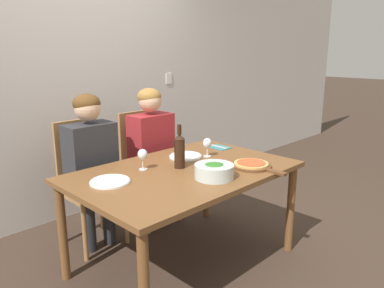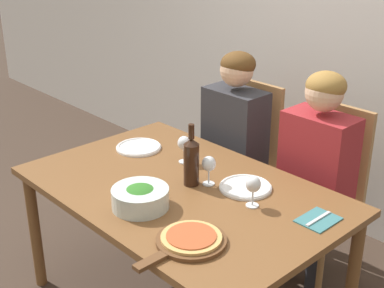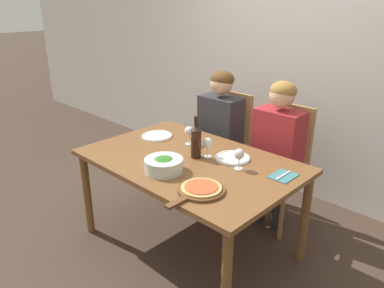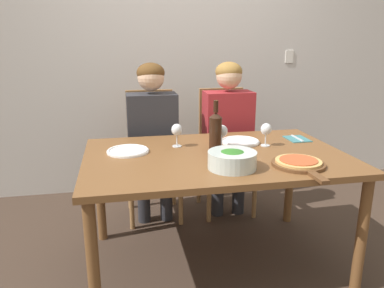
{
  "view_description": "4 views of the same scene",
  "coord_description": "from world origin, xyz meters",
  "px_view_note": "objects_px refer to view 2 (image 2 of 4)",
  "views": [
    {
      "loc": [
        -1.75,
        -1.83,
        1.57
      ],
      "look_at": [
        0.14,
        0.06,
        0.89
      ],
      "focal_mm": 35.0,
      "sensor_mm": 36.0,
      "label": 1
    },
    {
      "loc": [
        1.74,
        -1.56,
        1.96
      ],
      "look_at": [
        -0.1,
        0.17,
        0.89
      ],
      "focal_mm": 50.0,
      "sensor_mm": 36.0,
      "label": 2
    },
    {
      "loc": [
        1.74,
        -1.79,
        1.85
      ],
      "look_at": [
        -0.12,
        0.15,
        0.78
      ],
      "focal_mm": 35.0,
      "sensor_mm": 36.0,
      "label": 3
    },
    {
      "loc": [
        -0.57,
        -2.1,
        1.41
      ],
      "look_at": [
        -0.14,
        0.05,
        0.8
      ],
      "focal_mm": 35.0,
      "sensor_mm": 36.0,
      "label": 4
    }
  ],
  "objects_px": {
    "person_woman": "(233,131)",
    "dinner_plate_right": "(245,187)",
    "pizza_on_board": "(190,240)",
    "wine_glass_centre": "(209,165)",
    "wine_bottle": "(191,161)",
    "person_man": "(316,161)",
    "dinner_plate_left": "(139,147)",
    "chair_right": "(325,189)",
    "wine_glass_left": "(184,144)",
    "wine_glass_right": "(253,186)",
    "chair_left": "(244,157)",
    "broccoli_bowl": "(140,198)",
    "fork_on_napkin": "(318,220)"
  },
  "relations": [
    {
      "from": "wine_bottle",
      "to": "wine_glass_left",
      "type": "xyz_separation_m",
      "value": [
        -0.22,
        0.15,
        -0.02
      ]
    },
    {
      "from": "chair_right",
      "to": "wine_glass_centre",
      "type": "height_order",
      "value": "chair_right"
    },
    {
      "from": "person_man",
      "to": "wine_bottle",
      "type": "bearing_deg",
      "value": -113.22
    },
    {
      "from": "dinner_plate_left",
      "to": "wine_glass_right",
      "type": "xyz_separation_m",
      "value": [
        0.88,
        -0.03,
        0.1
      ]
    },
    {
      "from": "person_man",
      "to": "wine_bottle",
      "type": "relative_size",
      "value": 3.93
    },
    {
      "from": "chair_right",
      "to": "person_woman",
      "type": "height_order",
      "value": "person_woman"
    },
    {
      "from": "chair_left",
      "to": "broccoli_bowl",
      "type": "height_order",
      "value": "chair_left"
    },
    {
      "from": "wine_bottle",
      "to": "wine_glass_centre",
      "type": "xyz_separation_m",
      "value": [
        0.06,
        0.06,
        -0.02
      ]
    },
    {
      "from": "dinner_plate_right",
      "to": "wine_glass_right",
      "type": "relative_size",
      "value": 1.71
    },
    {
      "from": "wine_bottle",
      "to": "wine_glass_right",
      "type": "bearing_deg",
      "value": 8.71
    },
    {
      "from": "wine_glass_right",
      "to": "broccoli_bowl",
      "type": "bearing_deg",
      "value": -132.18
    },
    {
      "from": "dinner_plate_left",
      "to": "person_woman",
      "type": "bearing_deg",
      "value": 70.17
    },
    {
      "from": "person_woman",
      "to": "broccoli_bowl",
      "type": "distance_m",
      "value": 1.04
    },
    {
      "from": "person_man",
      "to": "dinner_plate_left",
      "type": "height_order",
      "value": "person_man"
    },
    {
      "from": "wine_glass_centre",
      "to": "dinner_plate_right",
      "type": "bearing_deg",
      "value": 32.25
    },
    {
      "from": "chair_right",
      "to": "wine_bottle",
      "type": "height_order",
      "value": "wine_bottle"
    },
    {
      "from": "chair_left",
      "to": "broccoli_bowl",
      "type": "bearing_deg",
      "value": -73.08
    },
    {
      "from": "chair_right",
      "to": "dinner_plate_right",
      "type": "distance_m",
      "value": 0.65
    },
    {
      "from": "chair_right",
      "to": "broccoli_bowl",
      "type": "distance_m",
      "value": 1.16
    },
    {
      "from": "wine_bottle",
      "to": "wine_glass_left",
      "type": "relative_size",
      "value": 2.1
    },
    {
      "from": "wine_bottle",
      "to": "dinner_plate_right",
      "type": "xyz_separation_m",
      "value": [
        0.22,
        0.16,
        -0.12
      ]
    },
    {
      "from": "person_woman",
      "to": "chair_right",
      "type": "bearing_deg",
      "value": 11.01
    },
    {
      "from": "broccoli_bowl",
      "to": "chair_left",
      "type": "bearing_deg",
      "value": 106.92
    },
    {
      "from": "dinner_plate_right",
      "to": "wine_glass_centre",
      "type": "bearing_deg",
      "value": -147.75
    },
    {
      "from": "pizza_on_board",
      "to": "wine_glass_centre",
      "type": "distance_m",
      "value": 0.54
    },
    {
      "from": "wine_bottle",
      "to": "wine_glass_centre",
      "type": "relative_size",
      "value": 2.1
    },
    {
      "from": "wine_bottle",
      "to": "pizza_on_board",
      "type": "height_order",
      "value": "wine_bottle"
    },
    {
      "from": "dinner_plate_left",
      "to": "pizza_on_board",
      "type": "distance_m",
      "value": 1.01
    },
    {
      "from": "wine_glass_right",
      "to": "dinner_plate_left",
      "type": "bearing_deg",
      "value": 178.05
    },
    {
      "from": "chair_right",
      "to": "broccoli_bowl",
      "type": "height_order",
      "value": "chair_right"
    },
    {
      "from": "broccoli_bowl",
      "to": "wine_glass_centre",
      "type": "xyz_separation_m",
      "value": [
        0.05,
        0.39,
        0.06
      ]
    },
    {
      "from": "dinner_plate_right",
      "to": "fork_on_napkin",
      "type": "relative_size",
      "value": 1.43
    },
    {
      "from": "wine_bottle",
      "to": "pizza_on_board",
      "type": "xyz_separation_m",
      "value": [
        0.38,
        -0.36,
        -0.11
      ]
    },
    {
      "from": "person_woman",
      "to": "dinner_plate_right",
      "type": "relative_size",
      "value": 4.84
    },
    {
      "from": "chair_left",
      "to": "wine_glass_left",
      "type": "height_order",
      "value": "chair_left"
    },
    {
      "from": "chair_left",
      "to": "chair_right",
      "type": "bearing_deg",
      "value": 0.0
    },
    {
      "from": "wine_glass_left",
      "to": "dinner_plate_right",
      "type": "bearing_deg",
      "value": 1.51
    },
    {
      "from": "broccoli_bowl",
      "to": "wine_glass_centre",
      "type": "height_order",
      "value": "wine_glass_centre"
    },
    {
      "from": "dinner_plate_left",
      "to": "dinner_plate_right",
      "type": "xyz_separation_m",
      "value": [
        0.75,
        0.08,
        0.0
      ]
    },
    {
      "from": "person_woman",
      "to": "wine_bottle",
      "type": "height_order",
      "value": "person_woman"
    },
    {
      "from": "wine_glass_left",
      "to": "wine_glass_right",
      "type": "bearing_deg",
      "value": -9.52
    },
    {
      "from": "broccoli_bowl",
      "to": "pizza_on_board",
      "type": "distance_m",
      "value": 0.37
    },
    {
      "from": "chair_left",
      "to": "pizza_on_board",
      "type": "height_order",
      "value": "chair_left"
    },
    {
      "from": "person_man",
      "to": "dinner_plate_left",
      "type": "distance_m",
      "value": 0.99
    },
    {
      "from": "dinner_plate_left",
      "to": "fork_on_napkin",
      "type": "height_order",
      "value": "dinner_plate_left"
    },
    {
      "from": "chair_right",
      "to": "wine_glass_left",
      "type": "xyz_separation_m",
      "value": [
        -0.5,
        -0.62,
        0.3
      ]
    },
    {
      "from": "person_woman",
      "to": "dinner_plate_right",
      "type": "distance_m",
      "value": 0.73
    },
    {
      "from": "chair_left",
      "to": "fork_on_napkin",
      "type": "xyz_separation_m",
      "value": [
        0.96,
        -0.6,
        0.2
      ]
    },
    {
      "from": "dinner_plate_left",
      "to": "wine_glass_left",
      "type": "distance_m",
      "value": 0.34
    },
    {
      "from": "person_woman",
      "to": "wine_glass_centre",
      "type": "xyz_separation_m",
      "value": [
        0.39,
        -0.59,
        0.09
      ]
    }
  ]
}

